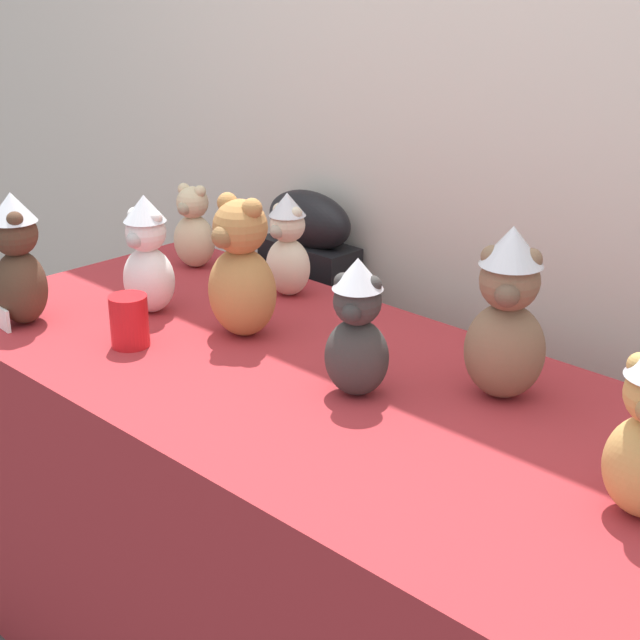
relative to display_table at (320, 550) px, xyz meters
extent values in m
cube|color=silver|center=(0.00, 0.64, 0.90)|extent=(7.00, 0.08, 2.60)
cube|color=maroon|center=(0.00, 0.00, 0.00)|extent=(1.83, 0.79, 0.80)
cube|color=black|center=(-0.55, 0.52, 0.02)|extent=(0.28, 0.12, 0.83)
ellipsoid|color=black|center=(-0.55, 0.52, 0.50)|extent=(0.28, 0.12, 0.15)
ellipsoid|color=#7F6047|center=(0.30, 0.18, 0.49)|extent=(0.19, 0.18, 0.18)
sphere|color=#7F6047|center=(0.30, 0.18, 0.62)|extent=(0.11, 0.11, 0.11)
sphere|color=#7F6047|center=(0.27, 0.16, 0.67)|extent=(0.04, 0.04, 0.04)
sphere|color=#7F6047|center=(0.33, 0.20, 0.67)|extent=(0.04, 0.04, 0.04)
sphere|color=brown|center=(0.32, 0.14, 0.61)|extent=(0.05, 0.05, 0.05)
cone|color=silver|center=(0.30, 0.18, 0.69)|extent=(0.12, 0.12, 0.07)
ellipsoid|color=#B27A42|center=(-0.27, 0.04, 0.49)|extent=(0.16, 0.14, 0.19)
sphere|color=#B27A42|center=(-0.27, 0.04, 0.64)|extent=(0.12, 0.12, 0.12)
sphere|color=#B27A42|center=(-0.31, 0.04, 0.68)|extent=(0.04, 0.04, 0.04)
sphere|color=#B27A42|center=(-0.24, 0.05, 0.68)|extent=(0.04, 0.04, 0.04)
sphere|color=olive|center=(-0.27, -0.01, 0.63)|extent=(0.05, 0.05, 0.05)
ellipsoid|color=white|center=(-0.53, -0.01, 0.47)|extent=(0.14, 0.13, 0.15)
sphere|color=white|center=(-0.53, -0.01, 0.59)|extent=(0.09, 0.09, 0.09)
sphere|color=white|center=(-0.55, -0.02, 0.62)|extent=(0.03, 0.03, 0.03)
sphere|color=white|center=(-0.50, -0.01, 0.62)|extent=(0.03, 0.03, 0.03)
sphere|color=#B4B3AF|center=(-0.52, -0.05, 0.58)|extent=(0.04, 0.04, 0.04)
cone|color=silver|center=(-0.53, -0.01, 0.64)|extent=(0.10, 0.10, 0.06)
ellipsoid|color=#CCB78E|center=(-0.71, 0.26, 0.47)|extent=(0.13, 0.12, 0.14)
sphere|color=#CCB78E|center=(-0.71, 0.26, 0.57)|extent=(0.08, 0.08, 0.08)
sphere|color=#CCB78E|center=(-0.73, 0.25, 0.60)|extent=(0.03, 0.03, 0.03)
sphere|color=#CCB78E|center=(-0.68, 0.27, 0.60)|extent=(0.03, 0.03, 0.03)
sphere|color=#9D8E71|center=(-0.70, 0.23, 0.56)|extent=(0.03, 0.03, 0.03)
ellipsoid|color=beige|center=(-0.38, 0.28, 0.47)|extent=(0.12, 0.10, 0.14)
sphere|color=beige|center=(-0.38, 0.28, 0.57)|extent=(0.08, 0.08, 0.08)
sphere|color=beige|center=(-0.41, 0.28, 0.60)|extent=(0.03, 0.03, 0.03)
sphere|color=beige|center=(-0.36, 0.28, 0.60)|extent=(0.03, 0.03, 0.03)
sphere|color=#ABA08A|center=(-0.38, 0.25, 0.56)|extent=(0.03, 0.03, 0.03)
cone|color=silver|center=(-0.38, 0.28, 0.62)|extent=(0.09, 0.09, 0.05)
sphere|color=tan|center=(0.64, -0.02, 0.63)|extent=(0.04, 0.04, 0.04)
ellipsoid|color=#383533|center=(0.10, 0.00, 0.47)|extent=(0.15, 0.15, 0.15)
sphere|color=#383533|center=(0.10, 0.00, 0.58)|extent=(0.09, 0.09, 0.09)
sphere|color=#383533|center=(0.07, -0.02, 0.62)|extent=(0.03, 0.03, 0.03)
sphere|color=#383533|center=(0.12, 0.01, 0.62)|extent=(0.03, 0.03, 0.03)
sphere|color=#32302E|center=(0.12, -0.04, 0.57)|extent=(0.04, 0.04, 0.04)
cone|color=silver|center=(0.10, 0.00, 0.64)|extent=(0.09, 0.09, 0.06)
ellipsoid|color=#4C3323|center=(-0.67, -0.25, 0.48)|extent=(0.16, 0.15, 0.16)
sphere|color=#4C3323|center=(-0.67, -0.25, 0.60)|extent=(0.10, 0.10, 0.10)
sphere|color=#4C3323|center=(-0.70, -0.24, 0.64)|extent=(0.04, 0.04, 0.04)
sphere|color=#4C3323|center=(-0.64, -0.26, 0.64)|extent=(0.04, 0.04, 0.04)
cone|color=silver|center=(-0.67, -0.25, 0.66)|extent=(0.10, 0.10, 0.06)
cylinder|color=red|center=(-0.39, -0.16, 0.45)|extent=(0.08, 0.08, 0.11)
cube|color=white|center=(-0.67, -0.30, 0.42)|extent=(0.07, 0.01, 0.05)
camera|label=1|loc=(1.20, -1.22, 1.20)|focal=54.53mm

